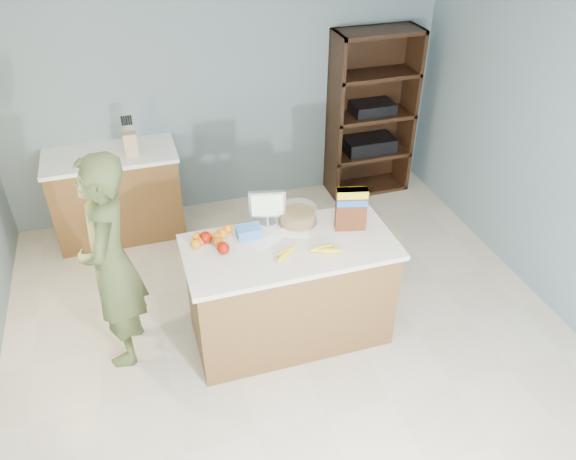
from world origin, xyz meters
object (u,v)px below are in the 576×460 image
object	(u,v)px
shelving_unit	(369,116)
tv	(267,206)
counter_peninsula	(290,295)
person	(111,264)
cereal_box	(351,206)

from	to	relation	value
shelving_unit	tv	size ratio (longest dim) A/B	6.38
counter_peninsula	person	distance (m)	1.36
shelving_unit	person	world-z (taller)	shelving_unit
counter_peninsula	cereal_box	xyz separation A→B (m)	(0.50, 0.07, 0.68)
tv	cereal_box	size ratio (longest dim) A/B	0.82
person	tv	size ratio (longest dim) A/B	6.08
counter_peninsula	tv	distance (m)	0.72
cereal_box	counter_peninsula	bearing A→B (deg)	-172.01
counter_peninsula	tv	world-z (taller)	tv
tv	shelving_unit	bearing A→B (deg)	46.63
counter_peninsula	cereal_box	size ratio (longest dim) A/B	4.54
person	shelving_unit	bearing A→B (deg)	133.47
cereal_box	tv	bearing A→B (deg)	156.32
person	tv	world-z (taller)	person
shelving_unit	cereal_box	xyz separation A→B (m)	(-1.05, -1.98, 0.24)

